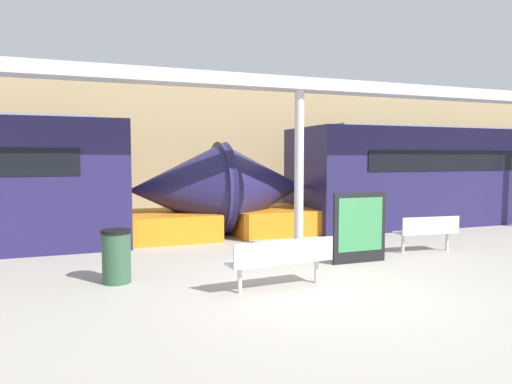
{
  "coord_description": "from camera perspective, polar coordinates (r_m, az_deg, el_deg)",
  "views": [
    {
      "loc": [
        -3.65,
        -6.55,
        2.19
      ],
      "look_at": [
        -0.05,
        3.23,
        1.4
      ],
      "focal_mm": 32.0,
      "sensor_mm": 36.0,
      "label": 1
    }
  ],
  "objects": [
    {
      "name": "ground_plane",
      "position": [
        7.82,
        8.78,
        -11.99
      ],
      "size": [
        60.0,
        60.0,
        0.0
      ],
      "primitive_type": "plane",
      "color": "#A8A093"
    },
    {
      "name": "station_wall",
      "position": [
        16.68,
        -7.56,
        5.36
      ],
      "size": [
        56.0,
        0.2,
        5.0
      ],
      "primitive_type": "cube",
      "color": "tan",
      "rests_on": "ground_plane"
    },
    {
      "name": "train_left",
      "position": [
        18.41,
        27.32,
        1.78
      ],
      "size": [
        20.16,
        2.93,
        3.2
      ],
      "color": "#231E4C",
      "rests_on": "ground_plane"
    },
    {
      "name": "bench_near",
      "position": [
        7.67,
        3.24,
        -8.24
      ],
      "size": [
        1.84,
        0.57,
        0.84
      ],
      "rotation": [
        0.0,
        0.0,
        0.07
      ],
      "color": "silver",
      "rests_on": "ground_plane"
    },
    {
      "name": "bench_far",
      "position": [
        11.26,
        20.66,
        -4.5
      ],
      "size": [
        1.5,
        0.58,
        0.84
      ],
      "rotation": [
        0.0,
        0.0,
        -0.1
      ],
      "color": "silver",
      "rests_on": "ground_plane"
    },
    {
      "name": "trash_bin",
      "position": [
        8.4,
        -17.05,
        -7.67
      ],
      "size": [
        0.51,
        0.51,
        0.94
      ],
      "color": "#2D5138",
      "rests_on": "ground_plane"
    },
    {
      "name": "poster_board",
      "position": [
        9.73,
        12.84,
        -4.34
      ],
      "size": [
        1.23,
        0.07,
        1.47
      ],
      "color": "black",
      "rests_on": "ground_plane"
    },
    {
      "name": "support_column_near",
      "position": [
        10.95,
        5.39,
        2.69
      ],
      "size": [
        0.22,
        0.22,
        3.76
      ],
      "primitive_type": "cylinder",
      "color": "silver",
      "rests_on": "ground_plane"
    },
    {
      "name": "canopy_beam",
      "position": [
        11.08,
        5.47,
        13.19
      ],
      "size": [
        28.0,
        0.6,
        0.28
      ],
      "primitive_type": "cube",
      "color": "#B7B7BC",
      "rests_on": "support_column_near"
    }
  ]
}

